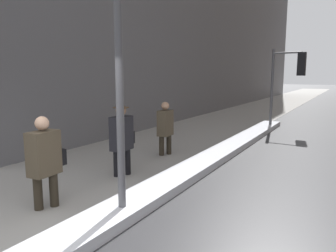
{
  "coord_description": "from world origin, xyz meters",
  "views": [
    {
      "loc": [
        3.31,
        -2.55,
        2.23
      ],
      "look_at": [
        -0.4,
        4.0,
        1.05
      ],
      "focal_mm": 35.0,
      "sensor_mm": 36.0,
      "label": 1
    }
  ],
  "objects": [
    {
      "name": "snow_bank_curb",
      "position": [
        0.21,
        5.7,
        0.09
      ],
      "size": [
        0.72,
        13.42,
        0.18
      ],
      "color": "silver",
      "rests_on": "ground"
    },
    {
      "name": "pedestrian_with_shoulder_bag",
      "position": [
        -1.05,
        1.01,
        0.87
      ],
      "size": [
        0.32,
        0.73,
        1.57
      ],
      "rotation": [
        0.0,
        0.0,
        -1.52
      ],
      "color": "#2A241B",
      "rests_on": "ground"
    },
    {
      "name": "traffic_light_near",
      "position": [
        1.08,
        11.35,
        2.33
      ],
      "size": [
        1.31,
        0.33,
        3.25
      ],
      "rotation": [
        0.0,
        0.0,
        -0.06
      ],
      "color": "#515156",
      "rests_on": "ground"
    },
    {
      "name": "lamp_post",
      "position": [
        0.26,
        1.36,
        2.47
      ],
      "size": [
        0.28,
        0.28,
        4.03
      ],
      "color": "#515156",
      "rests_on": "ground"
    },
    {
      "name": "pedestrian_in_fedora",
      "position": [
        -1.05,
        3.09,
        0.91
      ],
      "size": [
        0.36,
        0.73,
        1.67
      ],
      "rotation": [
        0.0,
        0.0,
        -1.52
      ],
      "color": "black",
      "rests_on": "ground"
    },
    {
      "name": "ground_plane",
      "position": [
        0.0,
        0.0,
        0.0
      ],
      "size": [
        160.0,
        160.0,
        0.0
      ],
      "primitive_type": "plane",
      "color": "#2D2D30"
    },
    {
      "name": "sidewalk_slab",
      "position": [
        -2.0,
        15.0,
        0.01
      ],
      "size": [
        4.0,
        80.0,
        0.01
      ],
      "color": "gray",
      "rests_on": "ground"
    },
    {
      "name": "pedestrian_in_glasses",
      "position": [
        -1.17,
        5.2,
        0.83
      ],
      "size": [
        0.31,
        0.5,
        1.5
      ],
      "rotation": [
        0.0,
        0.0,
        -1.52
      ],
      "color": "#2A241B",
      "rests_on": "ground"
    }
  ]
}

